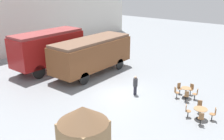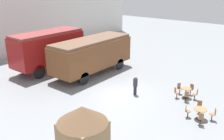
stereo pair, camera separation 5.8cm
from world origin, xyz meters
The scene contains 17 objects.
ground_plane centered at (0.00, 0.00, 0.00)m, with size 80.00×80.00×0.00m, color gray.
backdrop_wall centered at (0.00, 15.78, 4.50)m, with size 44.00×0.15×9.00m.
streamlined_locomotive centered at (0.93, 8.70, 2.25)m, with size 8.64×2.62×3.77m.
passenger_coach_wooden centered at (2.15, 4.72, 1.98)m, with size 8.30×2.87×3.30m.
cafe_table_near centered at (0.10, -6.28, 0.55)m, with size 0.84×0.84×0.71m.
cafe_table_mid centered at (2.49, -4.34, 0.57)m, with size 0.74×0.74×0.77m.
cafe_chair_0 centered at (-0.63, -6.59, 0.51)m, with size 0.40×0.38×0.87m.
cafe_chair_1 centered at (0.40, -7.01, 0.51)m, with size 0.38×0.40×0.87m.
cafe_chair_2 centered at (0.83, -5.98, 0.51)m, with size 0.40×0.38×0.87m.
cafe_chair_3 centered at (-0.21, -5.55, 0.51)m, with size 0.38×0.40×0.87m.
cafe_chair_4 centered at (1.83, -4.67, 0.51)m, with size 0.40×0.39×0.87m.
cafe_chair_5 centered at (2.60, -5.08, 0.51)m, with size 0.36×0.37×0.87m.
cafe_chair_6 centered at (3.22, -4.47, 0.51)m, with size 0.37×0.36×0.87m.
cafe_chair_7 centered at (2.84, -3.69, 0.51)m, with size 0.39×0.40×0.87m.
cafe_chair_8 centered at (1.97, -3.81, 0.51)m, with size 0.40×0.40×0.87m.
visitor_person centered at (0.59, -1.11, 0.83)m, with size 0.34×0.34×1.54m.
ticket_kiosk centered at (-7.32, -3.43, 1.67)m, with size 2.34×2.34×3.00m.
Camera 1 is at (-14.21, -10.49, 8.14)m, focal length 40.00 mm.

